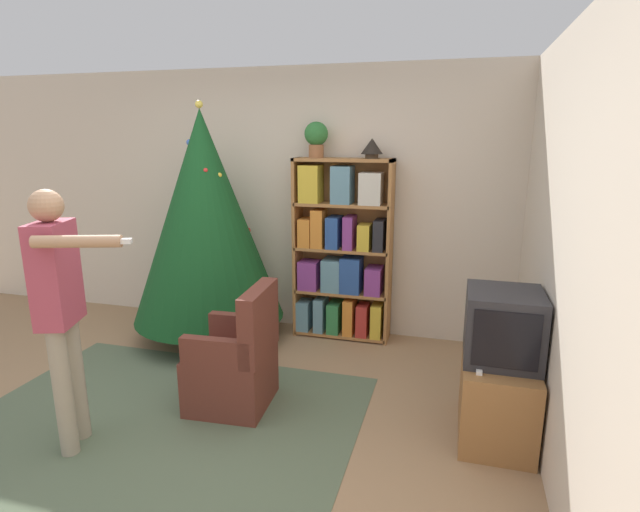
{
  "coord_description": "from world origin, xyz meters",
  "views": [
    {
      "loc": [
        1.68,
        -2.68,
        1.96
      ],
      "look_at": [
        0.67,
        0.92,
        1.05
      ],
      "focal_mm": 28.0,
      "sensor_mm": 36.0,
      "label": 1
    }
  ],
  "objects_px": {
    "armchair": "(236,364)",
    "standing_person": "(60,301)",
    "television": "(503,326)",
    "table_lamp": "(372,147)",
    "bookshelf": "(341,254)",
    "christmas_tree": "(205,217)",
    "potted_plant": "(316,137)"
  },
  "relations": [
    {
      "from": "armchair",
      "to": "standing_person",
      "type": "relative_size",
      "value": 0.55
    },
    {
      "from": "standing_person",
      "to": "television",
      "type": "bearing_deg",
      "value": 89.95
    },
    {
      "from": "table_lamp",
      "to": "bookshelf",
      "type": "bearing_deg",
      "value": -178.16
    },
    {
      "from": "television",
      "to": "christmas_tree",
      "type": "height_order",
      "value": "christmas_tree"
    },
    {
      "from": "standing_person",
      "to": "table_lamp",
      "type": "bearing_deg",
      "value": 128.06
    },
    {
      "from": "potted_plant",
      "to": "television",
      "type": "bearing_deg",
      "value": -40.2
    },
    {
      "from": "standing_person",
      "to": "potted_plant",
      "type": "relative_size",
      "value": 5.05
    },
    {
      "from": "potted_plant",
      "to": "armchair",
      "type": "bearing_deg",
      "value": -97.05
    },
    {
      "from": "bookshelf",
      "to": "standing_person",
      "type": "bearing_deg",
      "value": -118.82
    },
    {
      "from": "christmas_tree",
      "to": "table_lamp",
      "type": "bearing_deg",
      "value": 14.38
    },
    {
      "from": "bookshelf",
      "to": "armchair",
      "type": "bearing_deg",
      "value": -106.32
    },
    {
      "from": "television",
      "to": "standing_person",
      "type": "xyz_separation_m",
      "value": [
        -2.61,
        -0.85,
        0.21
      ]
    },
    {
      "from": "table_lamp",
      "to": "potted_plant",
      "type": "bearing_deg",
      "value": 180.0
    },
    {
      "from": "standing_person",
      "to": "christmas_tree",
      "type": "bearing_deg",
      "value": 162.09
    },
    {
      "from": "bookshelf",
      "to": "television",
      "type": "xyz_separation_m",
      "value": [
        1.39,
        -1.38,
        -0.06
      ]
    },
    {
      "from": "bookshelf",
      "to": "table_lamp",
      "type": "relative_size",
      "value": 8.76
    },
    {
      "from": "bookshelf",
      "to": "standing_person",
      "type": "relative_size",
      "value": 1.05
    },
    {
      "from": "bookshelf",
      "to": "potted_plant",
      "type": "relative_size",
      "value": 5.32
    },
    {
      "from": "television",
      "to": "table_lamp",
      "type": "height_order",
      "value": "table_lamp"
    },
    {
      "from": "television",
      "to": "standing_person",
      "type": "bearing_deg",
      "value": -161.97
    },
    {
      "from": "potted_plant",
      "to": "table_lamp",
      "type": "relative_size",
      "value": 1.64
    },
    {
      "from": "bookshelf",
      "to": "table_lamp",
      "type": "bearing_deg",
      "value": 1.84
    },
    {
      "from": "television",
      "to": "table_lamp",
      "type": "distance_m",
      "value": 2.08
    },
    {
      "from": "potted_plant",
      "to": "table_lamp",
      "type": "distance_m",
      "value": 0.53
    },
    {
      "from": "christmas_tree",
      "to": "standing_person",
      "type": "bearing_deg",
      "value": -89.82
    },
    {
      "from": "standing_person",
      "to": "table_lamp",
      "type": "xyz_separation_m",
      "value": [
        1.5,
        2.23,
        0.87
      ]
    },
    {
      "from": "armchair",
      "to": "table_lamp",
      "type": "distance_m",
      "value": 2.26
    },
    {
      "from": "armchair",
      "to": "christmas_tree",
      "type": "bearing_deg",
      "value": -148.08
    },
    {
      "from": "standing_person",
      "to": "potted_plant",
      "type": "xyz_separation_m",
      "value": [
        0.97,
        2.23,
        0.96
      ]
    },
    {
      "from": "christmas_tree",
      "to": "armchair",
      "type": "bearing_deg",
      "value": -54.44
    },
    {
      "from": "potted_plant",
      "to": "table_lamp",
      "type": "xyz_separation_m",
      "value": [
        0.53,
        -0.0,
        -0.09
      ]
    },
    {
      "from": "television",
      "to": "standing_person",
      "type": "relative_size",
      "value": 0.29
    }
  ]
}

